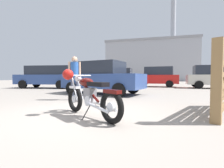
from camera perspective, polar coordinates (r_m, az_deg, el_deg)
The scene contains 10 objects.
ground_plane at distance 4.13m, azimuth -9.63°, elevation -9.91°, with size 80.00×80.00×0.00m, color gray.
vintage_motorcycle at distance 3.71m, azimuth -8.23°, elevation -3.60°, with size 1.84×1.17×1.07m.
timber_gate at distance 4.58m, azimuth 33.66°, elevation -0.18°, with size 1.00×2.43×1.60m.
bystander at distance 6.48m, azimuth -12.74°, elevation 3.60°, with size 0.42×0.30×1.66m.
silver_sedan_mid at distance 15.53m, azimuth 15.23°, elevation 2.48°, with size 4.00×2.02×1.78m.
white_estate_far at distance 14.07m, azimuth -20.97°, elevation 2.52°, with size 4.95×2.62×1.74m.
pale_sedan_back at distance 16.72m, azimuth 1.31°, elevation 2.64°, with size 4.82×2.25×1.74m.
red_hatchback_near at distance 15.06m, azimuth 31.45°, elevation 2.22°, with size 3.92×1.87×1.78m.
blue_hatchback_right at distance 8.62m, azimuth -3.20°, elevation 2.14°, with size 4.43×2.44×1.67m.
industrial_building at distance 40.84m, azimuth 13.25°, elevation 7.66°, with size 20.39×11.13×20.40m.
Camera 1 is at (1.93, -3.54, 0.88)m, focal length 26.59 mm.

